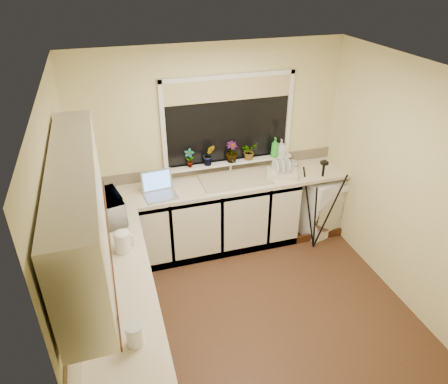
% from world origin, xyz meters
% --- Properties ---
extents(floor, '(3.20, 3.20, 0.00)m').
position_xyz_m(floor, '(0.00, 0.00, 0.00)').
color(floor, '#503420').
rests_on(floor, ground).
extents(ceiling, '(3.20, 3.20, 0.00)m').
position_xyz_m(ceiling, '(0.00, 0.00, 2.45)').
color(ceiling, white).
rests_on(ceiling, ground).
extents(wall_back, '(3.20, 0.00, 3.20)m').
position_xyz_m(wall_back, '(0.00, 1.50, 1.23)').
color(wall_back, beige).
rests_on(wall_back, ground).
extents(wall_front, '(3.20, 0.00, 3.20)m').
position_xyz_m(wall_front, '(0.00, -1.50, 1.23)').
color(wall_front, beige).
rests_on(wall_front, ground).
extents(wall_left, '(0.00, 3.00, 3.00)m').
position_xyz_m(wall_left, '(-1.60, 0.00, 1.23)').
color(wall_left, beige).
rests_on(wall_left, ground).
extents(wall_right, '(0.00, 3.00, 3.00)m').
position_xyz_m(wall_right, '(1.60, 0.00, 1.23)').
color(wall_right, beige).
rests_on(wall_right, ground).
extents(base_cabinet_back, '(2.55, 0.60, 0.86)m').
position_xyz_m(base_cabinet_back, '(-0.33, 1.20, 0.43)').
color(base_cabinet_back, silver).
rests_on(base_cabinet_back, floor).
extents(base_cabinet_left, '(0.54, 2.40, 0.86)m').
position_xyz_m(base_cabinet_left, '(-1.30, -0.30, 0.43)').
color(base_cabinet_left, silver).
rests_on(base_cabinet_left, floor).
extents(worktop_back, '(3.20, 0.60, 0.04)m').
position_xyz_m(worktop_back, '(0.00, 1.20, 0.88)').
color(worktop_back, beige).
rests_on(worktop_back, base_cabinet_back).
extents(worktop_left, '(0.60, 2.40, 0.04)m').
position_xyz_m(worktop_left, '(-1.30, -0.30, 0.88)').
color(worktop_left, beige).
rests_on(worktop_left, base_cabinet_left).
extents(upper_cabinet, '(0.28, 1.90, 0.70)m').
position_xyz_m(upper_cabinet, '(-1.44, -0.45, 1.80)').
color(upper_cabinet, silver).
rests_on(upper_cabinet, wall_left).
extents(splashback_left, '(0.02, 2.40, 0.45)m').
position_xyz_m(splashback_left, '(-1.59, -0.30, 1.12)').
color(splashback_left, beige).
rests_on(splashback_left, wall_left).
extents(splashback_back, '(3.20, 0.02, 0.14)m').
position_xyz_m(splashback_back, '(0.00, 1.49, 0.97)').
color(splashback_back, beige).
rests_on(splashback_back, wall_back).
extents(window_glass, '(1.50, 0.02, 1.00)m').
position_xyz_m(window_glass, '(0.20, 1.49, 1.55)').
color(window_glass, black).
rests_on(window_glass, wall_back).
extents(window_blind, '(1.50, 0.02, 0.25)m').
position_xyz_m(window_blind, '(0.20, 1.46, 1.92)').
color(window_blind, tan).
rests_on(window_blind, wall_back).
extents(windowsill, '(1.60, 0.14, 0.03)m').
position_xyz_m(windowsill, '(0.20, 1.43, 1.04)').
color(windowsill, white).
rests_on(windowsill, wall_back).
extents(sink, '(0.82, 0.46, 0.03)m').
position_xyz_m(sink, '(0.20, 1.20, 0.91)').
color(sink, tan).
rests_on(sink, worktop_back).
extents(faucet, '(0.03, 0.03, 0.24)m').
position_xyz_m(faucet, '(0.20, 1.38, 1.02)').
color(faucet, silver).
rests_on(faucet, worktop_back).
extents(washing_machine, '(0.69, 0.68, 0.79)m').
position_xyz_m(washing_machine, '(1.37, 1.17, 0.40)').
color(washing_machine, white).
rests_on(washing_machine, floor).
extents(laptop, '(0.38, 0.33, 0.26)m').
position_xyz_m(laptop, '(-0.72, 1.14, 0.97)').
color(laptop, '#96979E').
rests_on(laptop, worktop_back).
extents(kettle, '(0.14, 0.14, 0.19)m').
position_xyz_m(kettle, '(-1.20, 0.20, 0.99)').
color(kettle, silver).
rests_on(kettle, worktop_left).
extents(dish_rack, '(0.45, 0.40, 0.06)m').
position_xyz_m(dish_rack, '(0.79, 1.15, 0.93)').
color(dish_rack, beige).
rests_on(dish_rack, worktop_back).
extents(tripod, '(0.70, 0.70, 1.21)m').
position_xyz_m(tripod, '(1.13, 0.79, 0.61)').
color(tripod, black).
rests_on(tripod, floor).
extents(glass_jug, '(0.12, 0.12, 0.17)m').
position_xyz_m(glass_jug, '(-1.22, -0.88, 0.99)').
color(glass_jug, silver).
rests_on(glass_jug, worktop_left).
extents(steel_jar, '(0.09, 0.09, 0.12)m').
position_xyz_m(steel_jar, '(-1.37, -0.26, 0.96)').
color(steel_jar, silver).
rests_on(steel_jar, worktop_left).
extents(microwave, '(0.42, 0.54, 0.27)m').
position_xyz_m(microwave, '(-1.32, 0.77, 1.03)').
color(microwave, white).
rests_on(microwave, worktop_left).
extents(plant_a, '(0.14, 0.12, 0.23)m').
position_xyz_m(plant_a, '(-0.30, 1.41, 1.16)').
color(plant_a, '#999999').
rests_on(plant_a, windowsill).
extents(plant_b, '(0.15, 0.13, 0.26)m').
position_xyz_m(plant_b, '(-0.06, 1.40, 1.18)').
color(plant_b, '#999999').
rests_on(plant_b, windowsill).
extents(plant_c, '(0.16, 0.16, 0.26)m').
position_xyz_m(plant_c, '(0.22, 1.41, 1.18)').
color(plant_c, '#999999').
rests_on(plant_c, windowsill).
extents(plant_d, '(0.24, 0.23, 0.21)m').
position_xyz_m(plant_d, '(0.45, 1.42, 1.16)').
color(plant_d, '#999999').
rests_on(plant_d, windowsill).
extents(soap_bottle_green, '(0.11, 0.11, 0.25)m').
position_xyz_m(soap_bottle_green, '(0.78, 1.39, 1.18)').
color(soap_bottle_green, green).
rests_on(soap_bottle_green, windowsill).
extents(soap_bottle_clear, '(0.11, 0.11, 0.21)m').
position_xyz_m(soap_bottle_clear, '(0.88, 1.41, 1.15)').
color(soap_bottle_clear, '#999999').
rests_on(soap_bottle_clear, windowsill).
extents(cup_back, '(0.16, 0.16, 0.10)m').
position_xyz_m(cup_back, '(1.00, 1.29, 0.95)').
color(cup_back, beige).
rests_on(cup_back, worktop_back).
extents(cup_left, '(0.10, 0.10, 0.09)m').
position_xyz_m(cup_left, '(-1.35, -0.71, 0.94)').
color(cup_left, beige).
rests_on(cup_left, worktop_left).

